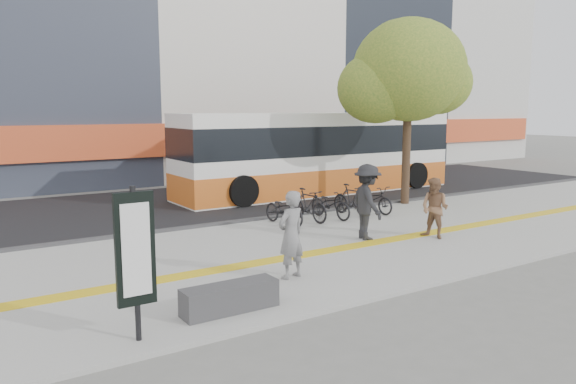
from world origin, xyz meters
TOP-DOWN VIEW (x-y plane):
  - ground at (0.00, 0.00)m, footprint 120.00×120.00m
  - sidewalk at (0.00, 1.50)m, footprint 40.00×7.00m
  - tactile_strip at (0.00, 1.00)m, footprint 40.00×0.45m
  - street at (0.00, 9.00)m, footprint 40.00×8.00m
  - curb at (0.00, 5.00)m, footprint 40.00×0.25m
  - bench at (-2.60, -1.20)m, footprint 1.60×0.45m
  - signboard at (-4.20, -1.51)m, footprint 0.55×0.10m
  - street_tree at (7.18, 4.82)m, footprint 4.40×3.80m
  - bus at (6.33, 8.50)m, footprint 11.66×2.76m
  - bicycle_row at (3.43, 4.00)m, footprint 4.03×1.69m
  - seated_woman at (-0.80, -0.26)m, footprint 0.70×0.54m
  - pedestrian_tan at (4.07, 0.55)m, footprint 0.72×0.85m
  - pedestrian_dark at (2.57, 1.40)m, footprint 0.98×1.36m

SIDE VIEW (x-z plane):
  - ground at x=0.00m, z-range 0.00..0.00m
  - street at x=0.00m, z-range 0.00..0.06m
  - sidewalk at x=0.00m, z-range 0.00..0.08m
  - curb at x=0.00m, z-range 0.00..0.14m
  - tactile_strip at x=0.00m, z-range 0.08..0.09m
  - bench at x=-2.60m, z-range 0.08..0.53m
  - bicycle_row at x=3.43m, z-range 0.05..1.01m
  - pedestrian_tan at x=4.07m, z-range 0.08..1.61m
  - seated_woman at x=-0.80m, z-range 0.08..1.78m
  - pedestrian_dark at x=2.57m, z-range 0.08..1.97m
  - signboard at x=-4.20m, z-range 0.27..2.47m
  - bus at x=6.33m, z-range -0.03..3.07m
  - street_tree at x=7.18m, z-range 1.36..7.67m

